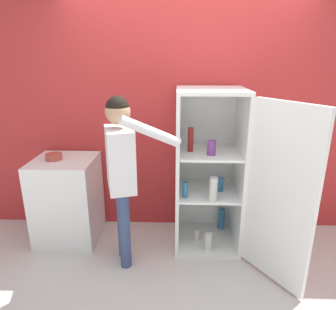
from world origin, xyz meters
TOP-DOWN VIEW (x-y plane):
  - ground_plane at (0.00, 0.00)m, footprint 12.00×12.00m
  - wall_back at (0.00, 0.98)m, footprint 7.00×0.06m
  - refrigerator at (0.34, 0.53)m, footprint 1.06×1.19m
  - person at (-0.59, 0.24)m, footprint 0.71×0.52m
  - counter at (-1.27, 0.63)m, footprint 0.63×0.61m
  - bowl at (-1.36, 0.62)m, footprint 0.16×0.16m

SIDE VIEW (x-z plane):
  - ground_plane at x=0.00m, z-range 0.00..0.00m
  - counter at x=-1.27m, z-range 0.00..0.90m
  - refrigerator at x=0.34m, z-range -0.01..1.62m
  - bowl at x=-1.36m, z-range 0.90..0.97m
  - person at x=-0.59m, z-range 0.22..1.83m
  - wall_back at x=0.00m, z-range 0.00..2.55m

